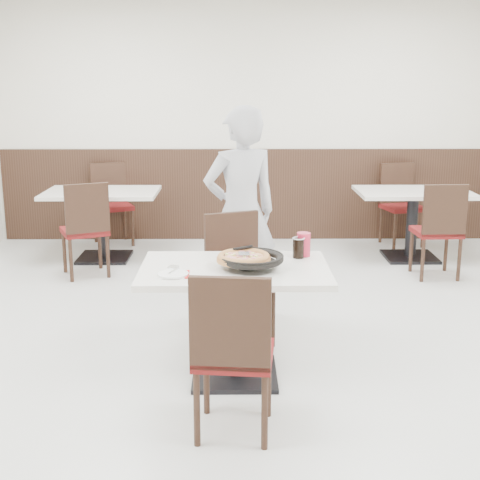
{
  "coord_description": "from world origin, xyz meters",
  "views": [
    {
      "loc": [
        -0.15,
        -4.51,
        1.91
      ],
      "look_at": [
        -0.12,
        -0.3,
        0.9
      ],
      "focal_mm": 50.0,
      "sensor_mm": 36.0,
      "label": 1
    }
  ],
  "objects_px": {
    "side_plate": "(173,274)",
    "bg_table_right": "(412,225)",
    "bg_chair_left_near": "(84,229)",
    "bg_chair_right_near": "(436,230)",
    "pizza_pan": "(251,262)",
    "red_cup": "(304,244)",
    "pizza": "(244,259)",
    "main_table": "(235,322)",
    "bg_table_left": "(103,225)",
    "cola_glass": "(298,248)",
    "diner_person": "(241,213)",
    "bg_chair_right_far": "(403,205)",
    "chair_far": "(241,280)",
    "chair_near": "(234,351)",
    "bg_chair_left_far": "(113,205)"
  },
  "relations": [
    {
      "from": "side_plate",
      "to": "bg_table_right",
      "type": "height_order",
      "value": "side_plate"
    },
    {
      "from": "bg_chair_left_near",
      "to": "bg_chair_right_near",
      "type": "bearing_deg",
      "value": -24.82
    },
    {
      "from": "pizza_pan",
      "to": "red_cup",
      "type": "distance_m",
      "value": 0.48
    },
    {
      "from": "pizza",
      "to": "red_cup",
      "type": "xyz_separation_m",
      "value": [
        0.41,
        0.31,
        0.02
      ]
    },
    {
      "from": "main_table",
      "to": "side_plate",
      "type": "distance_m",
      "value": 0.57
    },
    {
      "from": "side_plate",
      "to": "bg_table_left",
      "type": "xyz_separation_m",
      "value": [
        -1.05,
        3.17,
        -0.38
      ]
    },
    {
      "from": "main_table",
      "to": "bg_table_left",
      "type": "height_order",
      "value": "same"
    },
    {
      "from": "bg_chair_left_near",
      "to": "red_cup",
      "type": "bearing_deg",
      "value": -70.59
    },
    {
      "from": "cola_glass",
      "to": "side_plate",
      "type": "bearing_deg",
      "value": -153.21
    },
    {
      "from": "pizza_pan",
      "to": "pizza",
      "type": "xyz_separation_m",
      "value": [
        -0.05,
        0.0,
        0.02
      ]
    },
    {
      "from": "pizza_pan",
      "to": "diner_person",
      "type": "bearing_deg",
      "value": 92.57
    },
    {
      "from": "bg_table_right",
      "to": "bg_chair_right_far",
      "type": "xyz_separation_m",
      "value": [
        0.05,
        0.6,
        0.1
      ]
    },
    {
      "from": "chair_far",
      "to": "bg_table_left",
      "type": "xyz_separation_m",
      "value": [
        -1.47,
        2.38,
        -0.1
      ]
    },
    {
      "from": "pizza_pan",
      "to": "pizza",
      "type": "height_order",
      "value": "pizza"
    },
    {
      "from": "chair_near",
      "to": "bg_chair_right_far",
      "type": "distance_m",
      "value": 4.71
    },
    {
      "from": "side_plate",
      "to": "diner_person",
      "type": "height_order",
      "value": "diner_person"
    },
    {
      "from": "chair_near",
      "to": "cola_glass",
      "type": "bearing_deg",
      "value": 70.79
    },
    {
      "from": "chair_near",
      "to": "bg_table_right",
      "type": "distance_m",
      "value": 4.15
    },
    {
      "from": "diner_person",
      "to": "bg_chair_left_far",
      "type": "bearing_deg",
      "value": -80.32
    },
    {
      "from": "chair_far",
      "to": "bg_chair_right_near",
      "type": "distance_m",
      "value": 2.57
    },
    {
      "from": "cola_glass",
      "to": "bg_chair_right_far",
      "type": "height_order",
      "value": "bg_chair_right_far"
    },
    {
      "from": "chair_far",
      "to": "side_plate",
      "type": "height_order",
      "value": "chair_far"
    },
    {
      "from": "main_table",
      "to": "bg_table_right",
      "type": "bearing_deg",
      "value": 57.1
    },
    {
      "from": "pizza",
      "to": "red_cup",
      "type": "distance_m",
      "value": 0.51
    },
    {
      "from": "chair_far",
      "to": "side_plate",
      "type": "xyz_separation_m",
      "value": [
        -0.42,
        -0.79,
        0.28
      ]
    },
    {
      "from": "chair_near",
      "to": "chair_far",
      "type": "distance_m",
      "value": 1.31
    },
    {
      "from": "pizza",
      "to": "bg_chair_left_far",
      "type": "bearing_deg",
      "value": 112.03
    },
    {
      "from": "chair_far",
      "to": "bg_table_right",
      "type": "xyz_separation_m",
      "value": [
        1.88,
        2.37,
        -0.1
      ]
    },
    {
      "from": "cola_glass",
      "to": "bg_chair_left_near",
      "type": "xyz_separation_m",
      "value": [
        -1.91,
        2.14,
        -0.34
      ]
    },
    {
      "from": "pizza",
      "to": "bg_table_left",
      "type": "bearing_deg",
      "value": 116.18
    },
    {
      "from": "red_cup",
      "to": "bg_chair_right_near",
      "type": "height_order",
      "value": "bg_chair_right_near"
    },
    {
      "from": "diner_person",
      "to": "bg_chair_left_far",
      "type": "distance_m",
      "value": 2.88
    },
    {
      "from": "side_plate",
      "to": "cola_glass",
      "type": "xyz_separation_m",
      "value": [
        0.8,
        0.4,
        0.06
      ]
    },
    {
      "from": "cola_glass",
      "to": "bg_chair_left_near",
      "type": "relative_size",
      "value": 0.14
    },
    {
      "from": "chair_near",
      "to": "diner_person",
      "type": "bearing_deg",
      "value": 94.25
    },
    {
      "from": "bg_table_left",
      "to": "bg_chair_left_near",
      "type": "bearing_deg",
      "value": -95.51
    },
    {
      "from": "diner_person",
      "to": "bg_chair_right_near",
      "type": "distance_m",
      "value": 2.25
    },
    {
      "from": "main_table",
      "to": "bg_table_right",
      "type": "xyz_separation_m",
      "value": [
        1.92,
        2.97,
        0.0
      ]
    },
    {
      "from": "bg_chair_right_far",
      "to": "bg_table_right",
      "type": "bearing_deg",
      "value": 72.03
    },
    {
      "from": "diner_person",
      "to": "bg_chair_right_far",
      "type": "bearing_deg",
      "value": -150.66
    },
    {
      "from": "cola_glass",
      "to": "bg_chair_left_far",
      "type": "xyz_separation_m",
      "value": [
        -1.86,
        3.43,
        -0.34
      ]
    },
    {
      "from": "bg_chair_left_near",
      "to": "bg_chair_left_far",
      "type": "xyz_separation_m",
      "value": [
        0.05,
        1.29,
        0.0
      ]
    },
    {
      "from": "bg_table_right",
      "to": "bg_chair_right_far",
      "type": "bearing_deg",
      "value": 85.7
    },
    {
      "from": "cola_glass",
      "to": "bg_chair_right_near",
      "type": "height_order",
      "value": "bg_chair_right_near"
    },
    {
      "from": "chair_near",
      "to": "cola_glass",
      "type": "distance_m",
      "value": 1.07
    },
    {
      "from": "main_table",
      "to": "bg_table_right",
      "type": "relative_size",
      "value": 1.0
    },
    {
      "from": "bg_table_left",
      "to": "pizza_pan",
      "type": "bearing_deg",
      "value": -63.11
    },
    {
      "from": "bg_table_right",
      "to": "diner_person",
      "type": "bearing_deg",
      "value": -136.73
    },
    {
      "from": "diner_person",
      "to": "bg_table_left",
      "type": "distance_m",
      "value": 2.36
    },
    {
      "from": "chair_near",
      "to": "main_table",
      "type": "bearing_deg",
      "value": 95.47
    }
  ]
}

